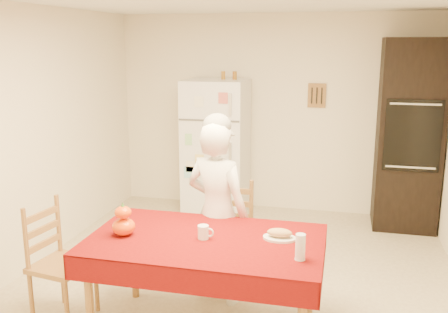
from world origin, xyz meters
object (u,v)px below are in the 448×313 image
(coffee_mug, at_px, (203,232))
(chair_far, at_px, (229,229))
(refrigerator, at_px, (216,148))
(wine_glass, at_px, (300,247))
(dining_table, at_px, (205,247))
(bread_plate, at_px, (279,238))
(chair_left, at_px, (55,257))
(oven_cabinet, at_px, (409,135))
(seated_woman, at_px, (217,213))
(pumpkin_lower, at_px, (124,227))

(coffee_mug, bearing_deg, chair_far, 90.39)
(refrigerator, height_order, chair_far, refrigerator)
(chair_far, relative_size, wine_glass, 5.40)
(dining_table, bearing_deg, wine_glass, -16.18)
(wine_glass, bearing_deg, coffee_mug, 164.67)
(coffee_mug, height_order, bread_plate, coffee_mug)
(chair_left, height_order, wine_glass, chair_left)
(dining_table, height_order, bread_plate, bread_plate)
(chair_far, xyz_separation_m, bread_plate, (0.54, -0.74, 0.26))
(refrigerator, bearing_deg, chair_left, -102.60)
(oven_cabinet, bearing_deg, chair_far, -132.11)
(refrigerator, distance_m, seated_woman, 2.22)
(oven_cabinet, relative_size, dining_table, 1.29)
(seated_woman, bearing_deg, chair_far, -77.70)
(chair_left, bearing_deg, wine_glass, -85.85)
(chair_far, bearing_deg, bread_plate, -52.24)
(dining_table, bearing_deg, bread_plate, 11.76)
(dining_table, distance_m, chair_far, 0.87)
(refrigerator, bearing_deg, seated_woman, -75.46)
(seated_woman, distance_m, bread_plate, 0.71)
(oven_cabinet, height_order, dining_table, oven_cabinet)
(oven_cabinet, distance_m, dining_table, 3.23)
(bread_plate, bearing_deg, seated_woman, 143.23)
(oven_cabinet, distance_m, wine_glass, 3.10)
(oven_cabinet, height_order, wine_glass, oven_cabinet)
(refrigerator, bearing_deg, bread_plate, -66.31)
(coffee_mug, xyz_separation_m, pumpkin_lower, (-0.59, -0.07, 0.01))
(chair_far, xyz_separation_m, coffee_mug, (0.01, -0.86, 0.30))
(refrigerator, xyz_separation_m, wine_glass, (1.30, -2.88, -0.00))
(refrigerator, xyz_separation_m, dining_table, (0.60, -2.68, -0.16))
(refrigerator, xyz_separation_m, coffee_mug, (0.59, -2.69, -0.04))
(chair_far, bearing_deg, wine_glass, -54.23)
(oven_cabinet, relative_size, bread_plate, 9.17)
(oven_cabinet, xyz_separation_m, pumpkin_lower, (-2.28, -2.80, -0.27))
(seated_woman, relative_size, wine_glass, 8.76)
(refrigerator, relative_size, coffee_mug, 17.00)
(oven_cabinet, bearing_deg, dining_table, -121.59)
(refrigerator, bearing_deg, oven_cabinet, 1.18)
(pumpkin_lower, bearing_deg, dining_table, 7.03)
(refrigerator, height_order, coffee_mug, refrigerator)
(oven_cabinet, height_order, chair_left, oven_cabinet)
(oven_cabinet, xyz_separation_m, chair_left, (-2.89, -2.77, -0.59))
(chair_left, xyz_separation_m, pumpkin_lower, (0.61, -0.03, 0.32))
(chair_far, bearing_deg, coffee_mug, -88.14)
(refrigerator, height_order, seated_woman, refrigerator)
(refrigerator, xyz_separation_m, bread_plate, (1.13, -2.57, -0.08))
(oven_cabinet, height_order, bread_plate, oven_cabinet)
(chair_left, height_order, pumpkin_lower, chair_left)
(seated_woman, distance_m, pumpkin_lower, 0.83)
(chair_far, xyz_separation_m, chair_left, (-1.19, -0.89, 0.00))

